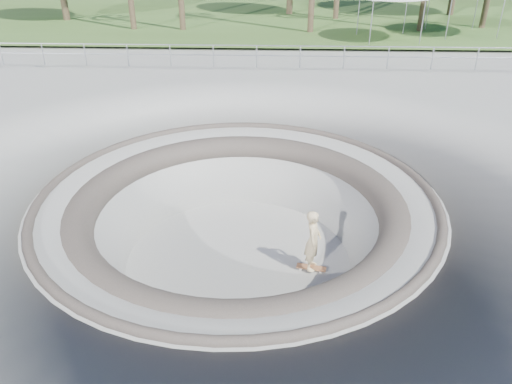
% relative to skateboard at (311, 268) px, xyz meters
% --- Properties ---
extents(ground, '(180.00, 180.00, 0.00)m').
position_rel_skateboard_xyz_m(ground, '(-1.96, 0.49, 1.84)').
color(ground, '#979692').
rests_on(ground, ground).
extents(skate_bowl, '(14.00, 14.00, 4.10)m').
position_rel_skateboard_xyz_m(skate_bowl, '(-1.96, 0.49, 0.01)').
color(skate_bowl, '#979692').
rests_on(skate_bowl, ground).
extents(distant_hills, '(103.20, 45.00, 28.60)m').
position_rel_skateboard_xyz_m(distant_hills, '(1.82, 57.66, -5.18)').
color(distant_hills, brown).
rests_on(distant_hills, ground).
extents(safety_railing, '(25.00, 0.06, 1.03)m').
position_rel_skateboard_xyz_m(safety_railing, '(-1.96, 12.49, 2.53)').
color(safety_railing, '#9A9DA2').
rests_on(safety_railing, ground).
extents(skateboard, '(0.81, 0.37, 0.08)m').
position_rel_skateboard_xyz_m(skateboard, '(0.00, 0.00, 0.00)').
color(skateboard, '#9B693E').
rests_on(skateboard, ground).
extents(skater, '(0.51, 0.68, 1.69)m').
position_rel_skateboard_xyz_m(skater, '(0.00, 0.00, 0.86)').
color(skater, beige).
rests_on(skater, skateboard).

